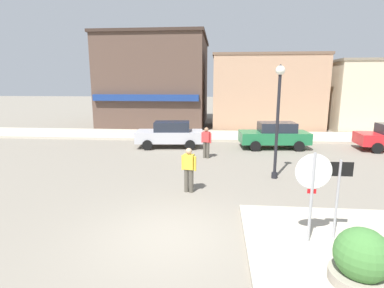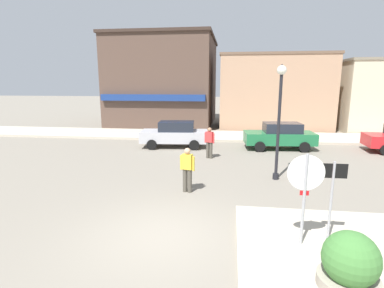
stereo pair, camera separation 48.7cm
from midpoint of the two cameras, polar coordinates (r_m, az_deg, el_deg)
ground_plane at (r=7.97m, az=-3.96°, el=-17.20°), size 160.00×160.00×0.00m
kerb_far at (r=21.89m, az=3.71°, el=1.62°), size 80.00×4.00×0.15m
stop_sign at (r=7.34m, az=22.51°, el=-7.72°), size 0.82×0.07×2.30m
one_way_sign at (r=7.76m, az=26.72°, el=-8.52°), size 0.60×0.06×2.10m
planter at (r=6.63m, az=29.83°, el=-19.64°), size 1.10×1.10×1.23m
lamp_post at (r=12.20m, az=17.48°, el=6.92°), size 0.36×0.36×4.54m
parked_car_nearest at (r=18.16m, az=-2.52°, el=1.95°), size 4.14×2.16×1.56m
parked_car_second at (r=18.39m, az=17.12°, el=1.56°), size 4.12×2.12×1.56m
pedestrian_crossing_near at (r=15.42m, az=4.24°, el=0.42°), size 0.55×0.33×1.61m
pedestrian_crossing_far at (r=10.59m, az=0.43°, el=-4.71°), size 0.56×0.30×1.61m
building_corner_shop at (r=29.13m, az=-4.48°, el=11.77°), size 9.17×10.47×7.95m
building_storefront_left_near at (r=26.70m, az=15.83°, el=9.48°), size 9.06×5.18×6.15m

